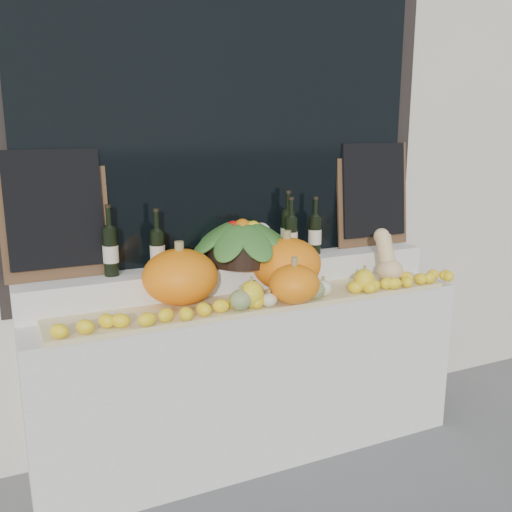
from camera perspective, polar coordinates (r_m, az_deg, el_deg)
storefront_facade at (r=3.57m, az=-5.77°, el=20.67°), size 7.00×0.94×4.50m
display_sill at (r=3.17m, az=-0.58°, el=-11.77°), size 2.30×0.55×0.88m
rear_tier at (r=3.12m, az=-1.75°, el=-2.01°), size 2.30×0.25×0.16m
straw_bedding at (r=2.90m, az=0.42°, el=-4.59°), size 2.10×0.32×0.02m
pumpkin_left at (r=2.82m, az=-7.60°, el=-2.06°), size 0.39×0.39×0.27m
pumpkin_right at (r=3.04m, az=3.06°, el=-0.79°), size 0.46×0.46×0.28m
pumpkin_center at (r=2.82m, az=3.83°, el=-2.82°), size 0.26×0.26×0.19m
butternut_squash at (r=3.28m, az=13.00°, el=-0.36°), size 0.15×0.21×0.29m
decorative_gourds at (r=2.86m, az=3.94°, el=-3.48°), size 0.83×0.14×0.16m
lemon_heap at (r=2.79m, az=1.39°, el=-4.35°), size 2.20×0.16×0.06m
produce_bowl at (r=3.07m, az=-1.36°, el=1.57°), size 0.61×0.61×0.25m
wine_bottle_far_left at (r=2.88m, az=-14.34°, el=0.51°), size 0.08×0.08×0.35m
wine_bottle_near_left at (r=2.92m, az=-9.82°, el=0.56°), size 0.08×0.08×0.32m
wine_bottle_tall at (r=3.22m, az=3.20°, el=2.34°), size 0.08×0.08×0.37m
wine_bottle_near_right at (r=3.19m, az=3.50°, el=1.96°), size 0.08×0.08×0.34m
wine_bottle_far_right at (r=3.29m, az=5.91°, el=2.19°), size 0.08×0.08×0.33m
chalkboard_left at (r=2.87m, az=-19.48°, el=4.15°), size 0.50×0.09×0.62m
chalkboard_right at (r=3.55m, az=11.64°, el=6.23°), size 0.50×0.09×0.62m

